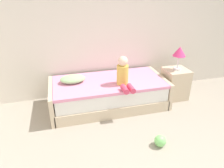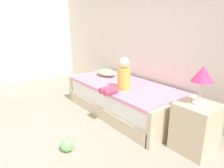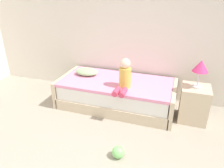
{
  "view_description": "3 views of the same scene",
  "coord_description": "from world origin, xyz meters",
  "px_view_note": "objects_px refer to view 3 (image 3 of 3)",
  "views": [
    {
      "loc": [
        -1.36,
        -1.3,
        2.05
      ],
      "look_at": [
        -0.55,
        1.75,
        0.55
      ],
      "focal_mm": 33.06,
      "sensor_mm": 36.0,
      "label": 1
    },
    {
      "loc": [
        1.83,
        -0.12,
        1.49
      ],
      "look_at": [
        -0.55,
        1.75,
        0.55
      ],
      "focal_mm": 31.59,
      "sensor_mm": 36.0,
      "label": 2
    },
    {
      "loc": [
        0.47,
        -1.3,
        2.05
      ],
      "look_at": [
        -0.55,
        1.75,
        0.55
      ],
      "focal_mm": 33.69,
      "sensor_mm": 36.0,
      "label": 3
    }
  ],
  "objects_px": {
    "nightstand": "(194,104)",
    "toy_ball": "(118,152)",
    "pillow": "(87,72)",
    "child_figure": "(124,77)",
    "table_lamp": "(201,67)",
    "bed": "(116,93)"
  },
  "relations": [
    {
      "from": "table_lamp",
      "to": "child_figure",
      "type": "relative_size",
      "value": 0.88
    },
    {
      "from": "toy_ball",
      "to": "table_lamp",
      "type": "bearing_deg",
      "value": 53.27
    },
    {
      "from": "child_figure",
      "to": "nightstand",
      "type": "bearing_deg",
      "value": 9.22
    },
    {
      "from": "nightstand",
      "to": "pillow",
      "type": "xyz_separation_m",
      "value": [
        -1.98,
        0.14,
        0.26
      ]
    },
    {
      "from": "table_lamp",
      "to": "child_figure",
      "type": "xyz_separation_m",
      "value": [
        -1.14,
        -0.19,
        -0.23
      ]
    },
    {
      "from": "child_figure",
      "to": "toy_ball",
      "type": "bearing_deg",
      "value": -77.94
    },
    {
      "from": "nightstand",
      "to": "child_figure",
      "type": "height_order",
      "value": "child_figure"
    },
    {
      "from": "bed",
      "to": "table_lamp",
      "type": "bearing_deg",
      "value": -1.81
    },
    {
      "from": "bed",
      "to": "pillow",
      "type": "height_order",
      "value": "pillow"
    },
    {
      "from": "nightstand",
      "to": "child_figure",
      "type": "xyz_separation_m",
      "value": [
        -1.14,
        -0.19,
        0.4
      ]
    },
    {
      "from": "pillow",
      "to": "toy_ball",
      "type": "bearing_deg",
      "value": -52.47
    },
    {
      "from": "pillow",
      "to": "child_figure",
      "type": "bearing_deg",
      "value": -21.52
    },
    {
      "from": "table_lamp",
      "to": "toy_ball",
      "type": "xyz_separation_m",
      "value": [
        -0.92,
        -1.23,
        -0.85
      ]
    },
    {
      "from": "child_figure",
      "to": "toy_ball",
      "type": "distance_m",
      "value": 1.24
    },
    {
      "from": "bed",
      "to": "nightstand",
      "type": "bearing_deg",
      "value": -1.81
    },
    {
      "from": "nightstand",
      "to": "table_lamp",
      "type": "bearing_deg",
      "value": 90.0
    },
    {
      "from": "child_figure",
      "to": "pillow",
      "type": "xyz_separation_m",
      "value": [
        -0.83,
        0.33,
        -0.14
      ]
    },
    {
      "from": "nightstand",
      "to": "toy_ball",
      "type": "relative_size",
      "value": 3.6
    },
    {
      "from": "table_lamp",
      "to": "pillow",
      "type": "distance_m",
      "value": 2.02
    },
    {
      "from": "nightstand",
      "to": "child_figure",
      "type": "distance_m",
      "value": 1.23
    },
    {
      "from": "nightstand",
      "to": "pillow",
      "type": "bearing_deg",
      "value": 175.87
    },
    {
      "from": "table_lamp",
      "to": "bed",
      "type": "bearing_deg",
      "value": 178.19
    }
  ]
}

